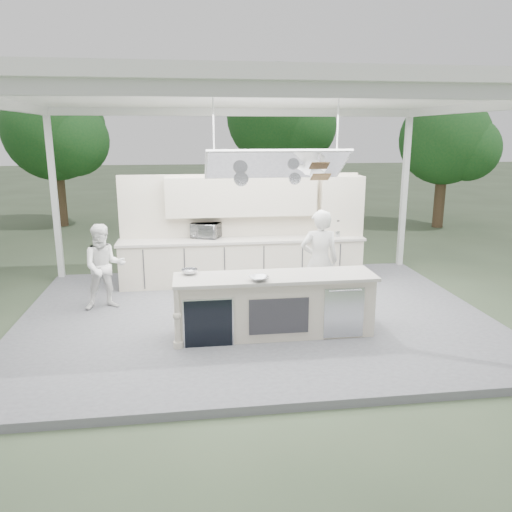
{
  "coord_description": "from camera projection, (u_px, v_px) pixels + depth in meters",
  "views": [
    {
      "loc": [
        -1.08,
        -8.14,
        3.19
      ],
      "look_at": [
        0.08,
        0.4,
        1.06
      ],
      "focal_mm": 35.0,
      "sensor_mm": 36.0,
      "label": 1
    }
  ],
  "objects": [
    {
      "name": "back_wall_unit",
      "position": [
        262.0,
        212.0,
        10.45
      ],
      "size": [
        5.05,
        0.48,
        2.25
      ],
      "color": "beige",
      "rests_on": "stage_deck"
    },
    {
      "name": "ground",
      "position": [
        255.0,
        320.0,
        8.73
      ],
      "size": [
        90.0,
        90.0,
        0.0
      ],
      "primitive_type": "plane",
      "color": "#47563B",
      "rests_on": "ground"
    },
    {
      "name": "bowl_large",
      "position": [
        259.0,
        279.0,
        7.35
      ],
      "size": [
        0.35,
        0.35,
        0.07
      ],
      "primitive_type": "imported",
      "rotation": [
        0.0,
        0.0,
        0.34
      ],
      "color": "#ADAFB4",
      "rests_on": "demo_island"
    },
    {
      "name": "tent",
      "position": [
        255.0,
        99.0,
        7.83
      ],
      "size": [
        8.2,
        6.2,
        3.86
      ],
      "color": "white",
      "rests_on": "ground"
    },
    {
      "name": "bowl_small",
      "position": [
        190.0,
        272.0,
        7.7
      ],
      "size": [
        0.3,
        0.3,
        0.08
      ],
      "primitive_type": "imported",
      "rotation": [
        0.0,
        0.0,
        -0.24
      ],
      "color": "#AFB1B6",
      "rests_on": "demo_island"
    },
    {
      "name": "back_counter",
      "position": [
        243.0,
        261.0,
        10.42
      ],
      "size": [
        5.08,
        0.72,
        0.95
      ],
      "color": "beige",
      "rests_on": "stage_deck"
    },
    {
      "name": "stage_deck",
      "position": [
        255.0,
        317.0,
        8.72
      ],
      "size": [
        8.0,
        6.0,
        0.12
      ],
      "primitive_type": "cube",
      "color": "slate",
      "rests_on": "ground"
    },
    {
      "name": "demo_island",
      "position": [
        274.0,
        305.0,
        7.74
      ],
      "size": [
        3.1,
        0.79,
        0.95
      ],
      "color": "beige",
      "rests_on": "stage_deck"
    },
    {
      "name": "head_chef",
      "position": [
        319.0,
        261.0,
        8.65
      ],
      "size": [
        0.69,
        0.48,
        1.81
      ],
      "primitive_type": "imported",
      "rotation": [
        0.0,
        0.0,
        3.07
      ],
      "color": "white",
      "rests_on": "stage_deck"
    },
    {
      "name": "toaster_oven",
      "position": [
        206.0,
        230.0,
        10.34
      ],
      "size": [
        0.68,
        0.58,
        0.31
      ],
      "primitive_type": "imported",
      "rotation": [
        0.0,
        0.0,
        -0.42
      ],
      "color": "silver",
      "rests_on": "back_counter"
    },
    {
      "name": "sous_chef",
      "position": [
        104.0,
        267.0,
        8.82
      ],
      "size": [
        0.85,
        0.73,
        1.54
      ],
      "primitive_type": "imported",
      "rotation": [
        0.0,
        0.0,
        0.22
      ],
      "color": "white",
      "rests_on": "stage_deck"
    },
    {
      "name": "tree_cluster",
      "position": [
        213.0,
        130.0,
        17.32
      ],
      "size": [
        19.55,
        9.4,
        5.85
      ],
      "color": "brown",
      "rests_on": "ground"
    }
  ]
}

